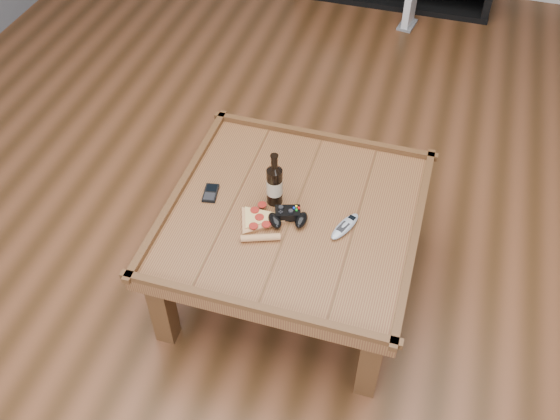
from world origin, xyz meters
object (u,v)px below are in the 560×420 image
(beer_bottle, at_px, (275,184))
(pizza_slice, at_px, (260,222))
(remote_control, at_px, (345,226))
(coffee_table, at_px, (293,223))
(game_controller, at_px, (288,217))
(game_console, at_px, (409,12))
(smartphone, at_px, (211,193))

(beer_bottle, relative_size, pizza_slice, 0.79)
(beer_bottle, xyz_separation_m, remote_control, (0.31, -0.06, -0.09))
(coffee_table, distance_m, game_controller, 0.10)
(beer_bottle, xyz_separation_m, game_console, (0.26, 2.32, -0.45))
(beer_bottle, bearing_deg, coffee_table, -23.84)
(smartphone, relative_size, remote_control, 0.62)
(remote_control, bearing_deg, smartphone, -160.44)
(remote_control, xyz_separation_m, game_console, (-0.05, 2.38, -0.36))
(beer_bottle, relative_size, game_console, 1.10)
(beer_bottle, xyz_separation_m, smartphone, (-0.26, -0.04, -0.09))
(coffee_table, bearing_deg, beer_bottle, 156.16)
(coffee_table, bearing_deg, smartphone, 179.39)
(game_console, bearing_deg, coffee_table, -84.60)
(pizza_slice, height_order, game_console, pizza_slice)
(game_controller, relative_size, pizza_slice, 0.53)
(game_controller, relative_size, remote_control, 0.95)
(coffee_table, relative_size, remote_control, 5.83)
(beer_bottle, bearing_deg, game_console, 83.71)
(coffee_table, relative_size, game_controller, 6.13)
(coffee_table, relative_size, beer_bottle, 4.14)
(beer_bottle, height_order, smartphone, beer_bottle)
(beer_bottle, height_order, pizza_slice, beer_bottle)
(smartphone, bearing_deg, pizza_slice, -31.69)
(coffee_table, relative_size, smartphone, 9.40)
(beer_bottle, height_order, remote_control, beer_bottle)
(coffee_table, xyz_separation_m, remote_control, (0.22, -0.02, 0.07))
(smartphone, height_order, remote_control, remote_control)
(smartphone, relative_size, game_console, 0.48)
(game_controller, xyz_separation_m, smartphone, (-0.35, 0.05, -0.02))
(game_controller, distance_m, remote_control, 0.23)
(game_controller, xyz_separation_m, game_console, (0.17, 2.41, -0.37))
(remote_control, relative_size, game_console, 0.78)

